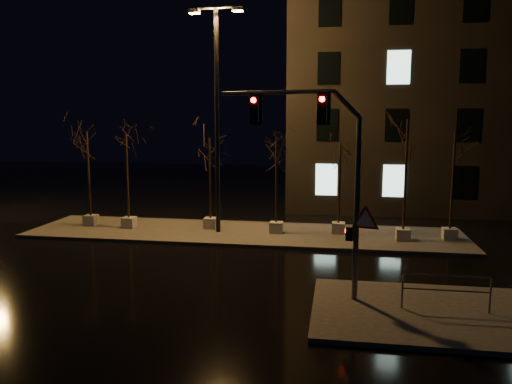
# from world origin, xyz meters

# --- Properties ---
(ground) EXTENTS (90.00, 90.00, 0.00)m
(ground) POSITION_xyz_m (0.00, 0.00, 0.00)
(ground) COLOR black
(ground) RESTS_ON ground
(median) EXTENTS (22.00, 5.00, 0.15)m
(median) POSITION_xyz_m (0.00, 6.00, 0.07)
(median) COLOR #403D39
(median) RESTS_ON ground
(sidewalk_corner) EXTENTS (7.00, 5.00, 0.15)m
(sidewalk_corner) POSITION_xyz_m (7.50, -3.50, 0.07)
(sidewalk_corner) COLOR #403D39
(sidewalk_corner) RESTS_ON ground
(building) EXTENTS (25.00, 12.00, 15.00)m
(building) POSITION_xyz_m (14.00, 18.00, 7.50)
(building) COLOR black
(building) RESTS_ON ground
(tree_0) EXTENTS (1.80, 1.80, 5.15)m
(tree_0) POSITION_xyz_m (-8.46, 6.25, 4.06)
(tree_0) COLOR #B0ACA4
(tree_0) RESTS_ON median
(tree_1) EXTENTS (1.80, 1.80, 5.03)m
(tree_1) POSITION_xyz_m (-6.18, 6.04, 3.97)
(tree_1) COLOR #B0ACA4
(tree_1) RESTS_ON median
(tree_2) EXTENTS (1.80, 1.80, 4.85)m
(tree_2) POSITION_xyz_m (-1.88, 6.58, 3.83)
(tree_2) COLOR #B0ACA4
(tree_2) RESTS_ON median
(tree_3) EXTENTS (1.80, 1.80, 4.97)m
(tree_3) POSITION_xyz_m (1.66, 6.05, 3.92)
(tree_3) COLOR #B0ACA4
(tree_3) RESTS_ON median
(tree_4) EXTENTS (1.80, 1.80, 4.67)m
(tree_4) POSITION_xyz_m (4.77, 6.46, 3.70)
(tree_4) COLOR #B0ACA4
(tree_4) RESTS_ON median
(tree_5) EXTENTS (1.80, 1.80, 5.83)m
(tree_5) POSITION_xyz_m (7.80, 5.51, 4.57)
(tree_5) COLOR #B0ACA4
(tree_5) RESTS_ON median
(tree_6) EXTENTS (1.80, 1.80, 5.19)m
(tree_6) POSITION_xyz_m (10.00, 5.96, 4.09)
(tree_6) COLOR #B0ACA4
(tree_6) RESTS_ON median
(traffic_signal_mast) EXTENTS (5.27, 1.35, 6.60)m
(traffic_signal_mast) POSITION_xyz_m (4.24, -2.61, 4.48)
(traffic_signal_mast) COLOR #55585D
(traffic_signal_mast) RESTS_ON sidewalk_corner
(streetlight_main) EXTENTS (2.76, 0.53, 11.04)m
(streetlight_main) POSITION_xyz_m (-1.29, 5.85, 6.52)
(streetlight_main) COLOR black
(streetlight_main) RESTS_ON median
(guard_rail_a) EXTENTS (2.57, 0.06, 1.11)m
(guard_rail_a) POSITION_xyz_m (7.94, -3.41, 0.87)
(guard_rail_a) COLOR #55585D
(guard_rail_a) RESTS_ON sidewalk_corner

